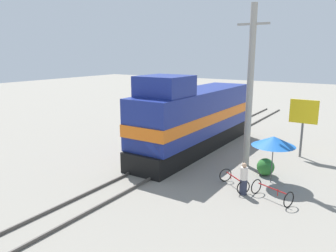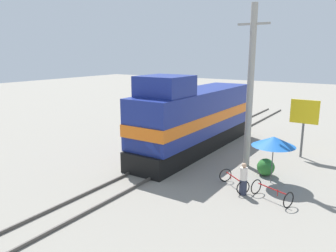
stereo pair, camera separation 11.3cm
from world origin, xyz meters
name	(u,v)px [view 1 (the left image)]	position (x,y,z in m)	size (l,w,h in m)	color
ground_plane	(179,158)	(0.00, 0.00, 0.00)	(120.00, 120.00, 0.00)	gray
rail_near	(169,155)	(-0.72, 0.00, 0.07)	(0.08, 42.73, 0.15)	#4C4742
rail_far	(188,158)	(0.72, 0.00, 0.07)	(0.08, 42.73, 0.15)	#4C4742
locomotive	(193,119)	(0.00, 1.79, 2.25)	(2.90, 12.49, 5.31)	black
utility_pole	(250,87)	(4.15, 0.88, 4.68)	(1.80, 0.37, 9.21)	#9E998E
vendor_umbrella	(274,141)	(6.14, -0.88, 2.22)	(2.18, 2.18, 2.46)	#4C4C4C
billboard_sign	(304,115)	(6.47, 4.48, 2.71)	(1.72, 0.12, 3.71)	#595959
shrub_cluster	(266,167)	(5.58, -0.01, 0.47)	(0.95, 0.95, 0.95)	#2D722D
person_bystander	(244,178)	(5.47, -3.10, 0.85)	(0.34, 0.34, 1.58)	#2D3347
bicycle	(272,193)	(6.78, -2.98, 0.37)	(1.96, 1.34, 0.73)	black
bicycle_spare	(234,181)	(4.79, -2.57, 0.36)	(1.82, 1.62, 0.71)	black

